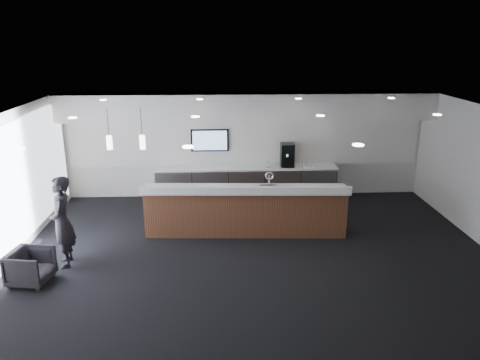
{
  "coord_description": "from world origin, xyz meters",
  "views": [
    {
      "loc": [
        -0.79,
        -8.86,
        4.46
      ],
      "look_at": [
        -0.29,
        1.3,
        1.29
      ],
      "focal_mm": 35.0,
      "sensor_mm": 36.0,
      "label": 1
    }
  ],
  "objects_px": {
    "coffee_machine": "(287,155)",
    "armchair": "(31,267)",
    "lounge_guest": "(62,222)",
    "service_counter": "(245,210)"
  },
  "relations": [
    {
      "from": "coffee_machine",
      "to": "lounge_guest",
      "type": "bearing_deg",
      "value": -141.97
    },
    {
      "from": "service_counter",
      "to": "lounge_guest",
      "type": "relative_size",
      "value": 2.55
    },
    {
      "from": "lounge_guest",
      "to": "service_counter",
      "type": "bearing_deg",
      "value": 97.98
    },
    {
      "from": "service_counter",
      "to": "coffee_machine",
      "type": "xyz_separation_m",
      "value": [
        1.31,
        2.4,
        0.69
      ]
    },
    {
      "from": "service_counter",
      "to": "lounge_guest",
      "type": "distance_m",
      "value": 3.98
    },
    {
      "from": "service_counter",
      "to": "armchair",
      "type": "xyz_separation_m",
      "value": [
        -4.14,
        -2.1,
        -0.25
      ]
    },
    {
      "from": "lounge_guest",
      "to": "coffee_machine",
      "type": "bearing_deg",
      "value": 114.58
    },
    {
      "from": "armchair",
      "to": "lounge_guest",
      "type": "bearing_deg",
      "value": -21.61
    },
    {
      "from": "service_counter",
      "to": "coffee_machine",
      "type": "bearing_deg",
      "value": 64.48
    },
    {
      "from": "coffee_machine",
      "to": "armchair",
      "type": "relative_size",
      "value": 0.88
    }
  ]
}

